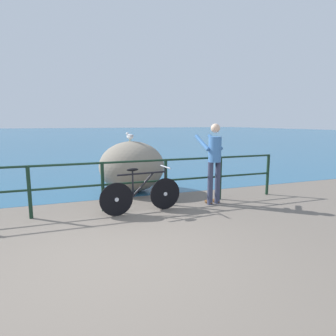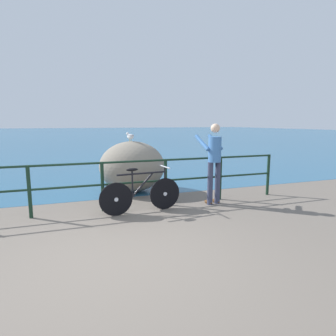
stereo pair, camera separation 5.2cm
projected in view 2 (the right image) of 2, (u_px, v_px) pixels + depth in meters
ground_plane at (76, 146)px, 22.57m from camera, size 120.00×120.00×0.10m
sea_surface at (71, 133)px, 48.70m from camera, size 120.00×90.00×0.01m
promenade_railing at (102, 181)px, 5.81m from camera, size 8.21×0.07×1.02m
bicycle at (141, 193)px, 5.76m from camera, size 1.69×0.48×0.92m
person_at_railing at (214, 160)px, 6.27m from camera, size 0.50×0.66×1.78m
breakwater_boulder_main at (132, 166)px, 7.53m from camera, size 1.70×1.66×1.32m
seagull at (130, 136)px, 7.37m from camera, size 0.21×0.34×0.23m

